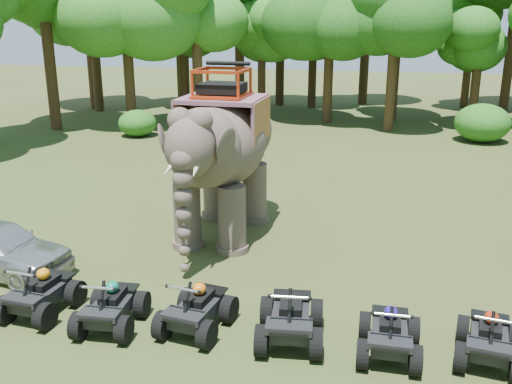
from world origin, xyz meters
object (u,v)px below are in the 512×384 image
at_px(atv_1, 110,301).
at_px(atv_3, 291,311).
at_px(elephant, 222,153).
at_px(atv_0, 40,288).
at_px(atv_5, 490,333).
at_px(atv_2, 196,303).
at_px(atv_4, 390,328).

height_order(atv_1, atv_3, atv_3).
relative_size(elephant, atv_0, 3.53).
height_order(atv_1, atv_5, atv_1).
bearing_deg(atv_2, atv_4, 7.43).
relative_size(elephant, atv_2, 3.55).
distance_m(atv_0, atv_4, 7.16).
bearing_deg(elephant, atv_2, -78.33).
distance_m(atv_3, atv_4, 1.87).
relative_size(atv_3, atv_4, 1.10).
bearing_deg(atv_1, atv_5, -0.55).
relative_size(atv_2, atv_3, 0.94).
bearing_deg(atv_4, atv_0, 179.96).
relative_size(atv_0, atv_2, 1.01).
xyz_separation_m(elephant, atv_5, (6.37, -5.22, -1.83)).
bearing_deg(elephant, atv_4, -47.11).
relative_size(atv_0, atv_3, 0.95).
distance_m(atv_0, atv_5, 8.92).
height_order(elephant, atv_1, elephant).
distance_m(atv_0, atv_3, 5.30).
distance_m(elephant, atv_3, 6.21).
bearing_deg(atv_2, atv_0, -170.13).
relative_size(elephant, atv_1, 3.64).
distance_m(elephant, atv_0, 6.15).
height_order(atv_1, atv_4, atv_1).
xyz_separation_m(atv_1, atv_4, (5.47, 0.11, -0.01)).
bearing_deg(atv_1, elephant, 78.16).
xyz_separation_m(elephant, atv_0, (-2.55, -5.30, -1.80)).
distance_m(atv_4, atv_5, 1.78).
bearing_deg(atv_2, atv_3, 9.12).
bearing_deg(atv_2, elephant, 108.63).
xyz_separation_m(elephant, atv_3, (2.74, -5.28, -1.77)).
height_order(atv_1, atv_2, atv_2).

